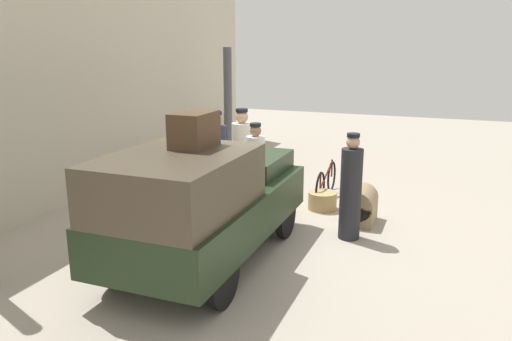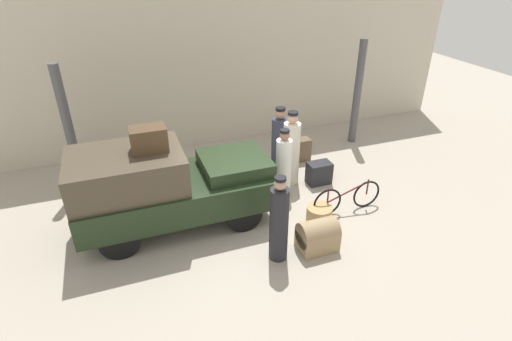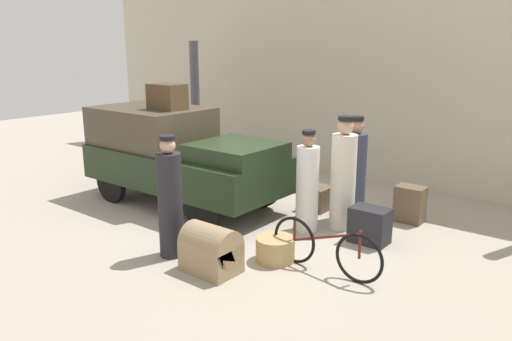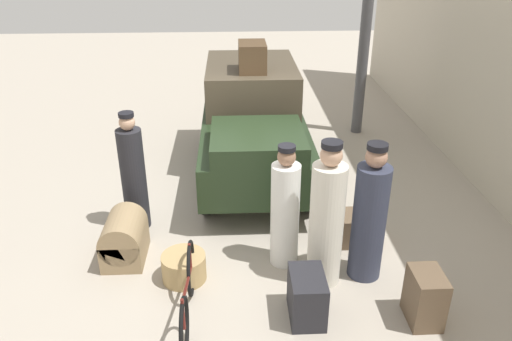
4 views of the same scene
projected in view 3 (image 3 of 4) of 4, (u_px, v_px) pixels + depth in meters
The scene contains 15 objects.
ground_plane at pixel (239, 225), 8.43m from camera, with size 30.00×30.00×0.00m, color #A89E8E.
station_building_facade at pixel (358, 78), 10.97m from camera, with size 16.00×0.15×4.50m.
canopy_pillar_left at pixel (195, 105), 12.12m from camera, with size 0.22×0.22×3.04m.
truck at pixel (177, 153), 9.43m from camera, with size 3.95×1.73×1.78m.
bicycle at pixel (325, 248), 6.63m from camera, with size 1.67×0.04×0.71m.
wicker_basket at pixel (275, 249), 7.03m from camera, with size 0.55×0.55×0.34m.
conductor_in_dark_uniform at pixel (307, 186), 8.04m from camera, with size 0.36×0.36×1.66m.
porter_standing_middle at pixel (170, 202), 7.06m from camera, with size 0.35×0.35×1.76m.
porter_carrying_trunk at pixel (354, 173), 8.59m from camera, with size 0.41×0.41×1.80m.
porter_lifting_near_truck at pixel (343, 178), 8.12m from camera, with size 0.41×0.41×1.87m.
suitcase_black_upright at pixel (318, 198), 9.20m from camera, with size 0.45×0.50×0.43m.
suitcase_tan_flat at pixel (410, 204), 8.54m from camera, with size 0.48×0.34×0.63m.
trunk_wicker_pale at pixel (370, 225), 7.64m from camera, with size 0.58×0.38×0.56m.
trunk_umber_medium at pixel (211, 250), 6.67m from camera, with size 0.74×0.53×0.65m.
trunk_on_truck_roof at pixel (167, 97), 9.28m from camera, with size 0.68×0.46×0.47m.
Camera 3 is at (5.14, -6.05, 2.99)m, focal length 35.00 mm.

